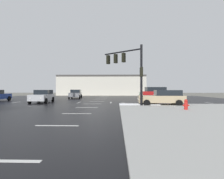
# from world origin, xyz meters

# --- Properties ---
(ground_plane) EXTENTS (120.00, 120.00, 0.00)m
(ground_plane) POSITION_xyz_m (0.00, 0.00, 0.00)
(ground_plane) COLOR slate
(road_asphalt) EXTENTS (44.00, 44.00, 0.02)m
(road_asphalt) POSITION_xyz_m (0.00, 0.00, 0.01)
(road_asphalt) COLOR black
(road_asphalt) RESTS_ON ground_plane
(snow_strip_curbside) EXTENTS (4.00, 1.60, 0.06)m
(snow_strip_curbside) POSITION_xyz_m (5.00, -4.00, 0.17)
(snow_strip_curbside) COLOR white
(snow_strip_curbside) RESTS_ON sidewalk_corner
(lane_markings) EXTENTS (36.15, 36.15, 0.01)m
(lane_markings) POSITION_xyz_m (1.20, -1.38, 0.02)
(lane_markings) COLOR silver
(lane_markings) RESTS_ON road_asphalt
(traffic_signal_mast) EXTENTS (3.86, 2.99, 5.84)m
(traffic_signal_mast) POSITION_xyz_m (3.89, -4.06, 4.15)
(traffic_signal_mast) COLOR black
(traffic_signal_mast) RESTS_ON sidewalk_corner
(fire_hydrant) EXTENTS (0.48, 0.26, 0.79)m
(fire_hydrant) POSITION_xyz_m (8.00, -8.47, 0.54)
(fire_hydrant) COLOR red
(fire_hydrant) RESTS_ON sidewalk_corner
(strip_building_background) EXTENTS (23.71, 8.00, 5.47)m
(strip_building_background) POSITION_xyz_m (-1.45, 28.05, 2.73)
(strip_building_background) COLOR beige
(strip_building_background) RESTS_ON ground_plane
(suv_red) EXTENTS (4.98, 2.56, 2.03)m
(suv_red) POSITION_xyz_m (9.46, 9.03, 1.09)
(suv_red) COLOR #B21919
(suv_red) RESTS_ON road_asphalt
(sedan_green) EXTENTS (4.54, 2.02, 1.58)m
(sedan_green) POSITION_xyz_m (9.70, 12.95, 0.85)
(sedan_green) COLOR #195933
(sedan_green) RESTS_ON road_asphalt
(sedan_tan) EXTENTS (4.58, 2.14, 1.58)m
(sedan_tan) POSITION_xyz_m (7.37, -4.02, 0.85)
(sedan_tan) COLOR tan
(sedan_tan) RESTS_ON road_asphalt
(sedan_silver) EXTENTS (2.37, 4.66, 1.58)m
(sedan_silver) POSITION_xyz_m (-6.44, -0.42, 0.85)
(sedan_silver) COLOR #B7BABF
(sedan_silver) RESTS_ON road_asphalt
(sedan_grey) EXTENTS (2.40, 4.67, 1.58)m
(sedan_grey) POSITION_xyz_m (-4.77, 9.93, 0.85)
(sedan_grey) COLOR slate
(sedan_grey) RESTS_ON road_asphalt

